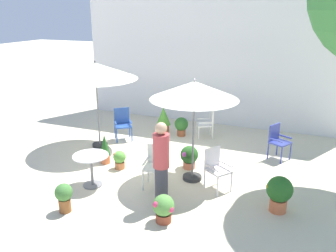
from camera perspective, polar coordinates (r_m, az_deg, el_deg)
name	(u,v)px	position (r m, az deg, el deg)	size (l,w,h in m)	color
ground_plane	(166,166)	(8.94, -0.36, -6.47)	(60.00, 60.00, 0.00)	beige
villa_facade	(211,47)	(11.95, 7.05, 12.53)	(8.99, 0.30, 5.14)	silver
patio_umbrella_0	(95,71)	(9.80, -11.69, 8.67)	(2.30, 2.30, 2.46)	#2D2D2D
patio_umbrella_1	(194,91)	(7.60, 4.27, 5.61)	(1.94, 1.94, 2.36)	#2D2D2D
cafe_table_0	(91,164)	(7.97, -12.33, -6.10)	(0.78, 0.78, 0.73)	white
patio_chair_0	(155,163)	(7.79, -2.05, -6.00)	(0.52, 0.54, 0.93)	white
patio_chair_1	(123,122)	(10.65, -7.38, 0.65)	(0.65, 0.65, 0.96)	#294C98
patio_chair_2	(216,166)	(7.73, 7.77, -6.47)	(0.63, 0.62, 0.92)	white
patio_chair_3	(208,122)	(10.75, 6.44, 0.68)	(0.60, 0.58, 0.91)	silver
patio_chair_4	(278,139)	(9.61, 17.34, -2.05)	(0.60, 0.61, 0.93)	#333D92
potted_plant_0	(105,148)	(9.09, -10.20, -3.60)	(0.27, 0.27, 0.78)	#D06D42
potted_plant_1	(279,192)	(7.22, 17.58, -10.15)	(0.51, 0.51, 0.73)	#D06D41
potted_plant_2	(120,159)	(8.79, -7.86, -5.32)	(0.31, 0.31, 0.46)	#BC6E3F
potted_plant_3	(163,208)	(6.64, -0.74, -13.07)	(0.42, 0.40, 0.54)	brown
potted_plant_4	(163,118)	(11.28, -0.74, 1.24)	(0.46, 0.46, 0.80)	#AB5335
potted_plant_5	(189,156)	(8.72, 3.44, -4.90)	(0.44, 0.46, 0.58)	#C86A49
potted_plant_6	(64,196)	(7.20, -16.50, -10.78)	(0.34, 0.34, 0.59)	brown
potted_plant_7	(181,125)	(10.92, 2.16, 0.10)	(0.44, 0.42, 0.59)	#9F5433
standing_person	(161,164)	(6.85, -1.10, -6.18)	(0.40, 0.40, 1.76)	#33333D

